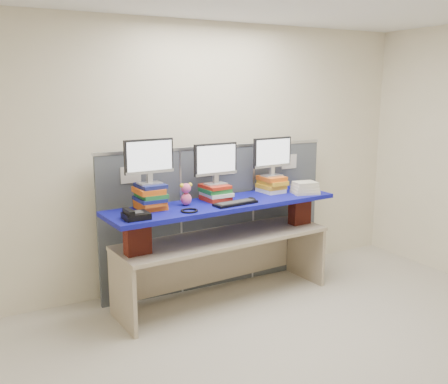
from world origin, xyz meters
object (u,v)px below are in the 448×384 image
monitor_right (272,154)px  desk_phone (135,215)px  monitor_left (149,159)px  blue_board (224,204)px  desk (224,249)px  keyboard (235,203)px  monitor_center (216,161)px

monitor_right → desk_phone: bearing=-171.3°
desk_phone → monitor_right: bearing=11.7°
monitor_left → desk_phone: size_ratio=2.17×
blue_board → monitor_right: 0.82m
desk_phone → desk: bearing=10.9°
blue_board → desk_phone: bearing=-172.1°
monitor_left → desk_phone: 0.57m
blue_board → keyboard: keyboard is taller
monitor_left → desk_phone: (-0.24, -0.27, -0.44)m
keyboard → monitor_center: bearing=98.3°
monitor_center → desk: bearing=-79.6°
monitor_right → monitor_center: bearing=180.0°
keyboard → desk_phone: desk_phone is taller
monitor_left → monitor_center: monitor_left is taller
desk → desk_phone: (-0.97, -0.21, 0.52)m
desk → monitor_right: size_ratio=4.74×
desk → monitor_center: 0.88m
desk → monitor_right: (0.67, 0.17, 0.89)m
desk → keyboard: keyboard is taller
desk → monitor_center: (-0.03, 0.12, 0.87)m
desk → monitor_left: 1.21m
desk_phone → monitor_left: bearing=47.6°
keyboard → monitor_right: bearing=19.2°
monitor_left → monitor_right: size_ratio=1.00×
keyboard → monitor_left: bearing=157.2°
blue_board → desk: bearing=-87.3°
monitor_left → keyboard: bearing=-19.4°
monitor_center → keyboard: 0.47m
desk → desk_phone: size_ratio=10.30×
blue_board → monitor_center: monitor_center is taller
monitor_left → desk: bearing=-9.2°
monitor_right → keyboard: bearing=-157.5°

